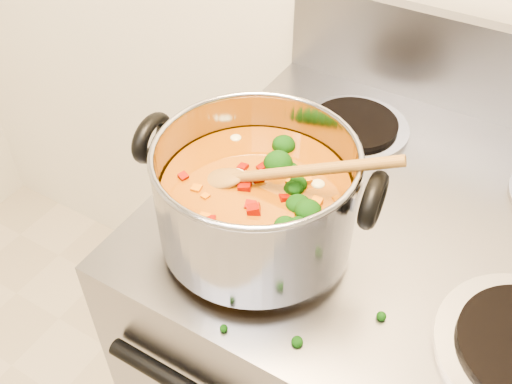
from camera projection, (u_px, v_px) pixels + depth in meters
The scene contains 4 objects.
electric_range at pixel (379, 381), 1.11m from camera, with size 0.72×0.66×1.08m.
stockpot at pixel (256, 197), 0.71m from camera, with size 0.31×0.25×0.15m.
wooden_spoon at pixel (264, 175), 0.69m from camera, with size 0.25×0.10×0.10m.
cooktop_crumbs at pixel (218, 222), 0.79m from camera, with size 0.28×0.30×0.01m.
Camera 1 is at (0.11, 0.56, 1.49)m, focal length 40.00 mm.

